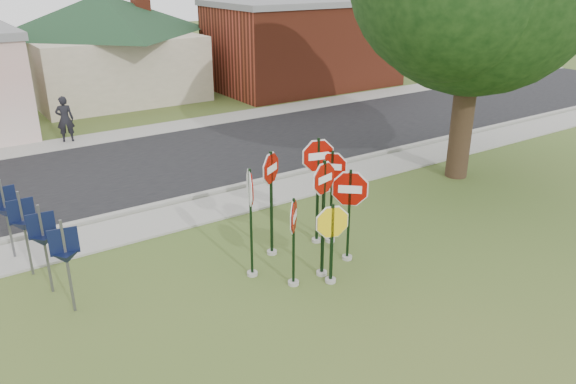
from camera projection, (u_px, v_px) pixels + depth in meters
ground at (347, 291)px, 11.93m from camera, size 120.00×120.00×0.00m
sidewalk_near at (225, 205)px, 16.15m from camera, size 60.00×1.60×0.06m
road at (165, 163)px, 19.62m from camera, size 60.00×7.00×0.04m
sidewalk_far at (124, 135)px, 22.92m from camera, size 60.00×1.60×0.06m
curb at (210, 193)px, 16.90m from camera, size 60.00×0.20×0.14m
stop_sign_center at (323, 204)px, 11.93m from camera, size 0.95×0.28×2.79m
stop_sign_yellow at (332, 236)px, 11.87m from camera, size 0.97×0.32×1.95m
stop_sign_left at (294, 232)px, 11.72m from camera, size 0.68×0.74×2.12m
stop_sign_right at (349, 203)px, 12.71m from camera, size 0.87×0.78×2.36m
stop_sign_back_right at (318, 175)px, 13.42m from camera, size 1.07×0.30×2.82m
stop_sign_back_left at (271, 189)px, 12.87m from camera, size 0.88×0.54×2.68m
stop_sign_far_right at (332, 186)px, 13.53m from camera, size 0.70×0.68×2.48m
stop_sign_far_left at (251, 208)px, 11.94m from camera, size 0.41×0.98×2.63m
route_sign_row at (24, 225)px, 12.14m from camera, size 1.43×4.63×2.00m
building_house at (104, 25)px, 28.53m from camera, size 11.60×11.60×6.20m
building_brick at (304, 43)px, 31.48m from camera, size 10.20×6.20×4.75m
pedestrian at (65, 119)px, 21.61m from camera, size 0.74×0.58×1.78m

